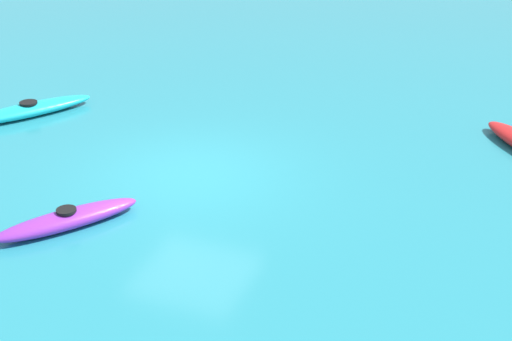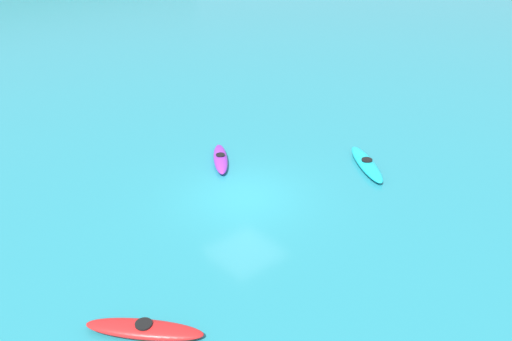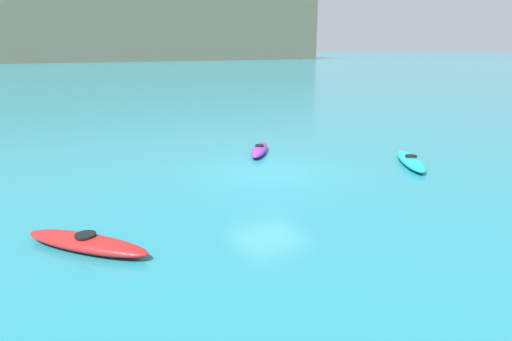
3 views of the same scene
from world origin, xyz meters
name	(u,v)px [view 1 (image 1 of 3)]	position (x,y,z in m)	size (l,w,h in m)	color
ground_plane	(191,174)	(0.00, 0.00, 0.00)	(600.00, 600.00, 0.00)	teal
kayak_cyan	(29,110)	(5.19, -1.51, 0.16)	(2.28, 3.10, 0.37)	#19B7C6
kayak_purple	(67,219)	(1.10, 2.76, 0.16)	(2.00, 2.49, 0.37)	purple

